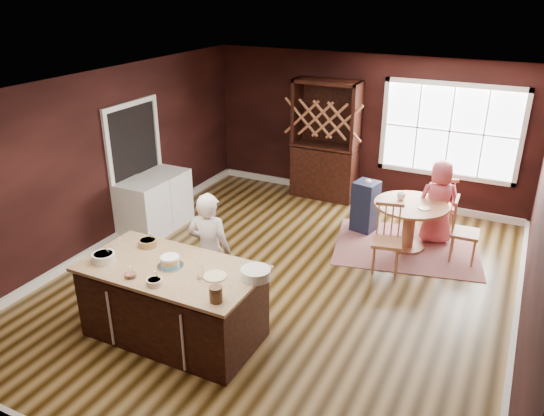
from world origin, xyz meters
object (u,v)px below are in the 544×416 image
(baker, at_px, (210,251))
(toddler, at_px, (370,185))
(chair_north, at_px, (439,204))
(washer, at_px, (143,210))
(dining_table, at_px, (410,217))
(layer_cake, at_px, (170,262))
(chair_south, at_px, (387,239))
(chair_east, at_px, (466,230))
(dryer, at_px, (167,197))
(kitchen_island, at_px, (174,303))
(high_chair, at_px, (365,205))
(hutch, at_px, (325,141))
(seated_woman, at_px, (438,202))

(baker, xyz_separation_m, toddler, (1.15, 3.04, 0.04))
(chair_north, distance_m, washer, 4.82)
(dining_table, xyz_separation_m, layer_cake, (-1.94, -3.43, 0.45))
(layer_cake, xyz_separation_m, toddler, (1.19, 3.78, -0.17))
(chair_south, bearing_deg, chair_north, 62.25)
(chair_east, bearing_deg, chair_north, 30.29)
(layer_cake, xyz_separation_m, washer, (-2.00, 1.93, -0.51))
(dryer, bearing_deg, kitchen_island, -52.15)
(dining_table, xyz_separation_m, chair_north, (0.30, 0.79, -0.03))
(layer_cake, relative_size, chair_east, 0.31)
(chair_north, height_order, washer, chair_north)
(dryer, bearing_deg, baker, -41.94)
(baker, relative_size, chair_north, 1.53)
(high_chair, distance_m, washer, 3.63)
(chair_east, height_order, hutch, hutch)
(chair_north, height_order, high_chair, chair_north)
(hutch, bearing_deg, kitchen_island, -89.66)
(toddler, xyz_separation_m, hutch, (-1.21, 1.09, 0.31))
(dining_table, height_order, dryer, dryer)
(baker, bearing_deg, hutch, -98.46)
(toddler, relative_size, hutch, 0.12)
(dining_table, relative_size, layer_cake, 3.73)
(layer_cake, distance_m, seated_woman, 4.49)
(layer_cake, height_order, high_chair, layer_cake)
(chair_south, bearing_deg, toddler, 104.18)
(chair_south, bearing_deg, seated_woman, 57.04)
(layer_cake, distance_m, dryer, 3.30)
(chair_south, bearing_deg, high_chair, 106.66)
(baker, height_order, chair_south, baker)
(layer_cake, relative_size, washer, 0.32)
(kitchen_island, xyz_separation_m, chair_east, (2.77, 3.42, 0.05))
(high_chair, bearing_deg, layer_cake, -95.79)
(chair_east, distance_m, toddler, 1.66)
(chair_north, height_order, hutch, hutch)
(toddler, distance_m, dryer, 3.43)
(chair_north, bearing_deg, baker, 32.36)
(chair_east, bearing_deg, washer, 104.54)
(chair_east, relative_size, washer, 1.05)
(chair_south, height_order, chair_north, chair_north)
(chair_south, relative_size, chair_north, 0.99)
(dining_table, relative_size, washer, 1.20)
(chair_east, xyz_separation_m, hutch, (-2.79, 1.47, 0.62))
(baker, xyz_separation_m, layer_cake, (-0.04, -0.74, 0.21))
(chair_east, height_order, dryer, chair_east)
(toddler, relative_size, dryer, 0.28)
(baker, bearing_deg, seated_woman, -134.90)
(dining_table, height_order, hutch, hutch)
(high_chair, distance_m, hutch, 1.75)
(dining_table, distance_m, high_chair, 0.87)
(dining_table, distance_m, toddler, 0.87)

